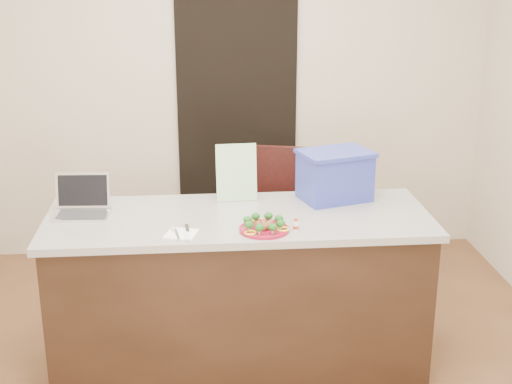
{
  "coord_description": "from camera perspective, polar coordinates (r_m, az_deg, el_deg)",
  "views": [
    {
      "loc": [
        -0.22,
        -3.32,
        2.25
      ],
      "look_at": [
        0.09,
        0.2,
        1.07
      ],
      "focal_mm": 50.0,
      "sensor_mm": 36.0,
      "label": 1
    }
  ],
  "objects": [
    {
      "name": "room_shell",
      "position": [
        3.38,
        -1.23,
        7.78
      ],
      "size": [
        4.0,
        4.0,
        4.0
      ],
      "color": "white",
      "rests_on": "ground"
    },
    {
      "name": "doorway",
      "position": [
        5.45,
        -1.51,
        5.26
      ],
      "size": [
        0.9,
        0.02,
        2.0
      ],
      "primitive_type": "cube",
      "color": "black",
      "rests_on": "ground"
    },
    {
      "name": "island",
      "position": [
        4.0,
        -1.35,
        -8.07
      ],
      "size": [
        2.06,
        0.76,
        0.92
      ],
      "color": "black",
      "rests_on": "ground"
    },
    {
      "name": "plate",
      "position": [
        3.6,
        0.65,
        -2.98
      ],
      "size": [
        0.25,
        0.25,
        0.02
      ],
      "rotation": [
        0.0,
        0.0,
        0.27
      ],
      "color": "maroon",
      "rests_on": "island"
    },
    {
      "name": "meatballs",
      "position": [
        3.59,
        0.72,
        -2.64
      ],
      "size": [
        0.1,
        0.1,
        0.04
      ],
      "color": "brown",
      "rests_on": "plate"
    },
    {
      "name": "broccoli",
      "position": [
        3.59,
        0.65,
        -2.38
      ],
      "size": [
        0.21,
        0.21,
        0.04
      ],
      "color": "#134612",
      "rests_on": "plate"
    },
    {
      "name": "pepper_rings",
      "position": [
        3.6,
        0.65,
        -2.84
      ],
      "size": [
        0.23,
        0.22,
        0.01
      ],
      "color": "yellow",
      "rests_on": "plate"
    },
    {
      "name": "napkin",
      "position": [
        3.58,
        -6.01,
        -3.34
      ],
      "size": [
        0.18,
        0.18,
        0.01
      ],
      "primitive_type": "cube",
      "rotation": [
        0.0,
        0.0,
        -0.29
      ],
      "color": "white",
      "rests_on": "island"
    },
    {
      "name": "fork",
      "position": [
        3.59,
        -6.33,
        -3.2
      ],
      "size": [
        0.04,
        0.16,
        0.0
      ],
      "rotation": [
        0.0,
        0.0,
        0.15
      ],
      "color": "silver",
      "rests_on": "napkin"
    },
    {
      "name": "knife",
      "position": [
        3.56,
        -5.53,
        -3.34
      ],
      "size": [
        0.03,
        0.21,
        0.01
      ],
      "rotation": [
        0.0,
        0.0,
        0.06
      ],
      "color": "white",
      "rests_on": "napkin"
    },
    {
      "name": "yogurt_bottle",
      "position": [
        3.6,
        3.22,
        -2.74
      ],
      "size": [
        0.03,
        0.03,
        0.06
      ],
      "rotation": [
        0.0,
        0.0,
        -0.39
      ],
      "color": "silver",
      "rests_on": "island"
    },
    {
      "name": "laptop",
      "position": [
        3.95,
        -13.74,
        -0.86
      ],
      "size": [
        0.3,
        0.25,
        0.21
      ],
      "rotation": [
        0.0,
        0.0,
        -0.06
      ],
      "color": "silver",
      "rests_on": "island"
    },
    {
      "name": "leaflet",
      "position": [
        4.0,
        -1.58,
        1.56
      ],
      "size": [
        0.23,
        0.06,
        0.32
      ],
      "primitive_type": "cube",
      "rotation": [
        -0.14,
        0.0,
        0.06
      ],
      "color": "white",
      "rests_on": "island"
    },
    {
      "name": "blue_box",
      "position": [
        4.05,
        6.33,
        1.35
      ],
      "size": [
        0.46,
        0.38,
        0.28
      ],
      "rotation": [
        0.0,
        0.0,
        0.3
      ],
      "color": "#2A3599",
      "rests_on": "island"
    },
    {
      "name": "chair",
      "position": [
        4.72,
        1.25,
        -1.99
      ],
      "size": [
        0.56,
        0.57,
        1.05
      ],
      "rotation": [
        0.0,
        0.0,
        -0.24
      ],
      "color": "black",
      "rests_on": "ground"
    }
  ]
}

